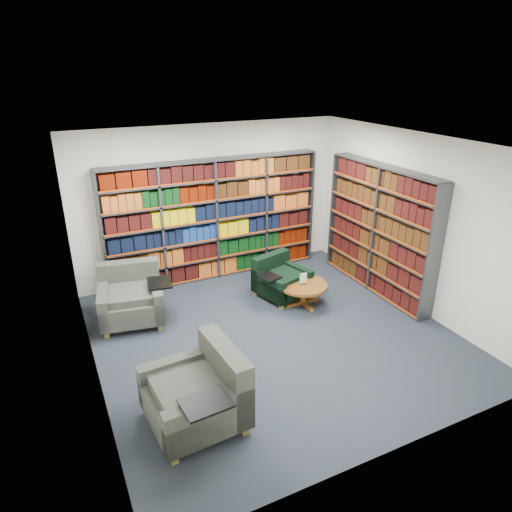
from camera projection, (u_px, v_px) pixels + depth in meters
name	position (u px, v px, depth m)	size (l,w,h in m)	color
room_shell	(275.00, 248.00, 6.27)	(5.02, 5.02, 2.82)	#1E2630
bookshelf_back	(215.00, 220.00, 8.33)	(4.00, 0.28, 2.20)	#47494F
bookshelf_right	(379.00, 230.00, 7.82)	(0.28, 2.50, 2.20)	#47494F
chair_teal_left	(131.00, 298.00, 7.14)	(1.20, 1.10, 0.86)	#071833
chair_green_right	(279.00, 280.00, 7.89)	(1.00, 0.94, 0.70)	black
chair_teal_front	(202.00, 394.00, 5.05)	(1.05, 1.20, 0.90)	#071833
coffee_table	(303.00, 288.00, 7.56)	(0.81, 0.81, 0.57)	brown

